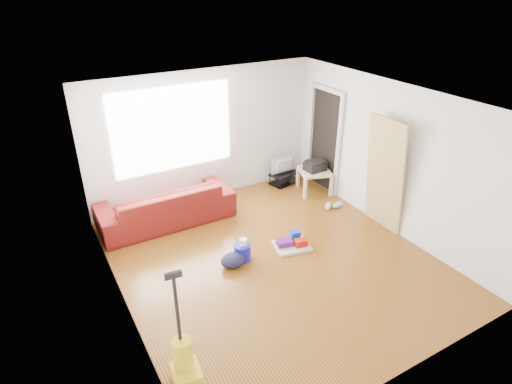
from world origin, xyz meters
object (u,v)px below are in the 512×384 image
tv_stand (285,177)px  side_table (315,174)px  sofa (168,221)px  vacuum (184,363)px  cleaning_tray (292,243)px  bucket (243,259)px  backpack (233,266)px

tv_stand → side_table: 0.75m
side_table → tv_stand: bearing=115.5°
sofa → vacuum: bearing=73.9°
cleaning_tray → vacuum: bearing=-147.7°
sofa → cleaning_tray: bearing=130.1°
sofa → tv_stand: size_ratio=3.34×
sofa → cleaning_tray: size_ratio=3.69×
bucket → backpack: (-0.21, -0.08, 0.00)m
bucket → cleaning_tray: cleaning_tray is taller
tv_stand → bucket: bearing=-150.1°
tv_stand → cleaning_tray: bearing=-133.7°
tv_stand → backpack: 3.05m
vacuum → bucket: bearing=53.0°
side_table → vacuum: vacuum is taller
side_table → cleaning_tray: (-1.49, -1.42, -0.34)m
tv_stand → bucket: tv_stand is taller
sofa → bucket: bearing=110.6°
sofa → tv_stand: 2.70m
sofa → backpack: size_ratio=6.12×
sofa → side_table: size_ratio=3.16×
sofa → bucket: sofa is taller
tv_stand → side_table: size_ratio=0.95×
sofa → backpack: 1.81m
tv_stand → cleaning_tray: 2.37m
cleaning_tray → backpack: size_ratio=1.66×
sofa → cleaning_tray: 2.32m
tv_stand → sofa: bearing=172.2°
bucket → vacuum: bearing=-133.9°
sofa → bucket: (0.63, -1.68, 0.00)m
bucket → cleaning_tray: 0.87m
vacuum → sofa: bearing=80.8°
side_table → backpack: side_table is taller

